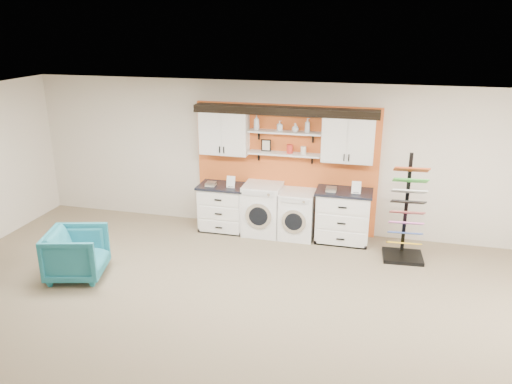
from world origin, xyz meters
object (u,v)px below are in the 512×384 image
(armchair, at_px, (77,254))
(dryer, at_px, (297,214))
(base_cabinet_left, at_px, (223,207))
(sample_rack, at_px, (405,227))
(washer, at_px, (263,209))
(base_cabinet_right, at_px, (343,216))

(armchair, bearing_deg, dryer, -67.58)
(base_cabinet_left, distance_m, armchair, 2.88)
(dryer, relative_size, sample_rack, 0.49)
(base_cabinet_left, distance_m, washer, 0.77)
(armchair, bearing_deg, washer, -60.85)
(armchair, bearing_deg, base_cabinet_left, -49.97)
(washer, bearing_deg, sample_rack, -9.80)
(dryer, bearing_deg, washer, 180.00)
(base_cabinet_left, height_order, armchair, base_cabinet_left)
(base_cabinet_right, relative_size, sample_rack, 0.55)
(base_cabinet_left, relative_size, dryer, 1.03)
(base_cabinet_left, bearing_deg, base_cabinet_right, -0.00)
(dryer, height_order, armchair, dryer)
(base_cabinet_left, relative_size, sample_rack, 0.51)
(base_cabinet_right, distance_m, dryer, 0.84)
(washer, distance_m, sample_rack, 2.59)
(base_cabinet_right, distance_m, armchair, 4.56)
(base_cabinet_left, height_order, sample_rack, sample_rack)
(base_cabinet_right, bearing_deg, sample_rack, -22.64)
(sample_rack, bearing_deg, base_cabinet_right, 153.74)
(base_cabinet_left, height_order, dryer, base_cabinet_left)
(dryer, bearing_deg, base_cabinet_left, 179.86)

